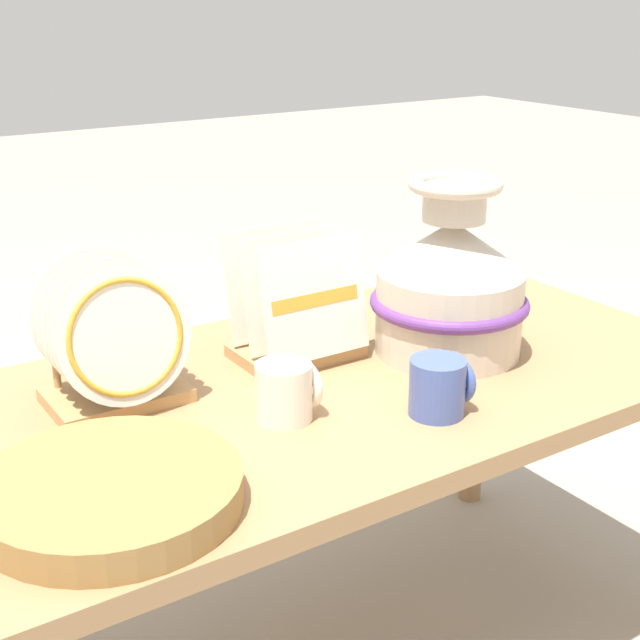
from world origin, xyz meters
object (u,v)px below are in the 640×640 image
ceramic_vase (450,283)px  mug_cream_glaze (286,391)px  wicker_charger_stack (111,491)px  dish_rack_square_plates (295,317)px  dish_rack_round_plates (114,345)px  mug_cobalt_glaze (439,386)px

ceramic_vase → mug_cream_glaze: (-0.38, -0.07, -0.09)m
wicker_charger_stack → dish_rack_square_plates: bearing=32.4°
dish_rack_square_plates → wicker_charger_stack: size_ratio=0.67×
mug_cream_glaze → dish_rack_square_plates: bearing=54.8°
ceramic_vase → dish_rack_round_plates: bearing=168.0°
mug_cream_glaze → mug_cobalt_glaze: same height
ceramic_vase → wicker_charger_stack: size_ratio=0.95×
ceramic_vase → mug_cream_glaze: 0.40m
ceramic_vase → mug_cobalt_glaze: 0.27m
dish_rack_square_plates → mug_cobalt_glaze: dish_rack_square_plates is taller
dish_rack_round_plates → dish_rack_square_plates: (0.34, 0.01, -0.02)m
wicker_charger_stack → mug_cream_glaze: size_ratio=3.55×
wicker_charger_stack → mug_cobalt_glaze: bearing=-2.7°
dish_rack_round_plates → wicker_charger_stack: (-0.12, -0.28, -0.08)m
wicker_charger_stack → mug_cream_glaze: 0.33m
ceramic_vase → mug_cream_glaze: ceramic_vase is taller
dish_rack_round_plates → wicker_charger_stack: 0.32m
dish_rack_square_plates → mug_cobalt_glaze: size_ratio=2.37×
mug_cobalt_glaze → ceramic_vase: bearing=46.1°
ceramic_vase → dish_rack_round_plates: (-0.58, 0.12, -0.03)m
mug_cream_glaze → wicker_charger_stack: bearing=-164.0°
dish_rack_square_plates → mug_cobalt_glaze: (0.07, -0.32, -0.03)m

